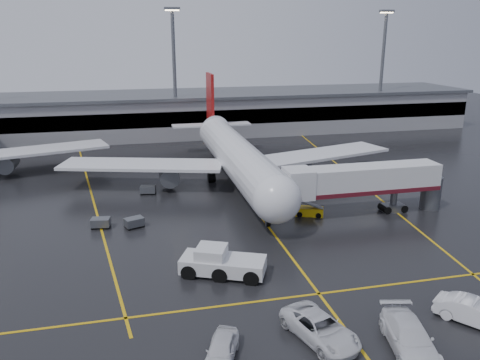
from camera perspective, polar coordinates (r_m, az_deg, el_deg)
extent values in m
plane|color=black|center=(59.81, 1.43, -3.00)|extent=(220.00, 220.00, 0.00)
cube|color=gold|center=(59.80, 1.43, -2.99)|extent=(0.25, 90.00, 0.02)
cube|color=gold|center=(40.83, 9.40, -13.26)|extent=(60.00, 0.25, 0.02)
cube|color=gold|center=(67.79, -17.39, -1.35)|extent=(9.99, 69.35, 0.02)
cube|color=gold|center=(74.84, 12.93, 0.70)|extent=(7.57, 69.64, 0.02)
cube|color=gray|center=(104.67, -5.21, 7.87)|extent=(120.00, 18.00, 8.00)
cube|color=black|center=(95.99, -4.47, 7.37)|extent=(120.00, 0.40, 3.00)
cube|color=#595B60|center=(104.08, -5.28, 10.21)|extent=(122.00, 19.00, 0.60)
cylinder|color=#595B60|center=(97.15, -7.82, 12.14)|extent=(0.70, 0.70, 25.00)
cube|color=#595B60|center=(96.95, -8.14, 19.63)|extent=(3.00, 1.20, 0.50)
cube|color=#FFE5B2|center=(96.94, -8.13, 19.46)|extent=(2.60, 0.90, 0.20)
cylinder|color=#595B60|center=(110.88, 16.56, 12.19)|extent=(0.70, 0.70, 25.00)
cube|color=#595B60|center=(110.70, 17.14, 18.74)|extent=(3.00, 1.20, 0.50)
cube|color=#FFE5B2|center=(110.69, 17.13, 18.58)|extent=(2.60, 0.90, 0.20)
cylinder|color=silver|center=(66.01, -0.28, 2.75)|extent=(5.20, 36.00, 5.20)
sphere|color=silver|center=(49.35, 4.38, -2.26)|extent=(5.20, 5.20, 5.20)
cone|color=silver|center=(86.02, -3.42, 6.48)|extent=(4.94, 8.00, 4.94)
cube|color=maroon|center=(86.25, -3.59, 9.80)|extent=(0.50, 5.50, 8.50)
cube|color=silver|center=(85.99, -3.42, 6.61)|extent=(14.00, 3.00, 0.25)
cube|color=silver|center=(66.61, -11.65, 1.81)|extent=(22.80, 11.83, 0.40)
cube|color=silver|center=(71.95, 9.52, 3.05)|extent=(22.80, 11.83, 0.40)
cylinder|color=#595B60|center=(66.18, -8.52, 0.62)|extent=(2.60, 4.50, 2.60)
cylinder|color=#595B60|center=(70.14, 7.13, 1.61)|extent=(2.60, 4.50, 2.60)
cylinder|color=#595B60|center=(53.15, 3.34, -4.49)|extent=(0.56, 0.56, 2.00)
cylinder|color=#595B60|center=(69.09, -3.42, 0.62)|extent=(0.56, 0.56, 2.00)
cylinder|color=#595B60|center=(70.40, 1.72, 0.95)|extent=(0.56, 0.56, 2.00)
cylinder|color=black|center=(53.35, 3.33, -5.03)|extent=(0.40, 1.10, 1.10)
cylinder|color=black|center=(69.22, -3.42, 0.26)|extent=(1.00, 1.40, 1.40)
cylinder|color=black|center=(70.52, 1.71, 0.60)|extent=(1.00, 1.40, 1.40)
cube|color=silver|center=(79.64, -23.53, 3.20)|extent=(22.80, 11.83, 0.40)
cylinder|color=#595B60|center=(79.73, -26.00, 1.87)|extent=(2.60, 4.50, 2.60)
cube|color=silver|center=(57.32, 14.70, 0.17)|extent=(18.00, 3.20, 3.00)
cube|color=#53101A|center=(57.70, 14.60, -1.06)|extent=(18.00, 3.30, 0.50)
cube|color=silver|center=(54.06, 6.97, -0.39)|extent=(3.00, 3.40, 3.30)
cylinder|color=#595B60|center=(60.11, 17.88, -2.23)|extent=(0.80, 0.80, 3.00)
cube|color=#595B60|center=(60.44, 17.79, -3.17)|extent=(2.60, 1.60, 0.90)
cylinder|color=#595B60|center=(62.62, 21.86, -1.39)|extent=(2.40, 2.40, 4.00)
cylinder|color=black|center=(59.90, 16.88, -3.26)|extent=(0.90, 1.80, 0.90)
cylinder|color=black|center=(61.00, 18.68, -3.07)|extent=(0.90, 1.80, 0.90)
cube|color=silver|center=(42.85, -2.03, -10.05)|extent=(7.99, 5.71, 1.27)
cube|color=silver|center=(42.60, -3.45, -8.65)|extent=(3.35, 3.35, 1.06)
cube|color=black|center=(42.60, -3.45, -8.65)|extent=(3.02, 3.02, 0.95)
cylinder|color=black|center=(43.64, -5.62, -10.14)|extent=(2.54, 3.47, 1.38)
cylinder|color=black|center=(43.02, -2.03, -10.49)|extent=(2.54, 3.47, 1.38)
cylinder|color=black|center=(42.56, 1.66, -10.81)|extent=(2.54, 3.47, 1.38)
cube|color=#E1B50D|center=(56.85, 8.27, -3.72)|extent=(3.54, 2.52, 1.00)
cube|color=#595B60|center=(56.53, 8.31, -2.82)|extent=(3.22, 1.97, 1.14)
cylinder|color=black|center=(56.96, 7.17, -3.88)|extent=(1.18, 1.67, 0.64)
cylinder|color=black|center=(56.93, 9.36, -3.99)|extent=(1.18, 1.67, 0.64)
imported|color=silver|center=(35.13, 9.55, -17.06)|extent=(4.75, 6.97, 1.77)
imported|color=silver|center=(35.58, 19.61, -17.28)|extent=(4.04, 7.03, 1.92)
imported|color=white|center=(40.16, 26.21, -14.00)|extent=(4.92, 5.57, 1.83)
imported|color=silver|center=(32.95, -2.23, -19.61)|extent=(3.45, 4.92, 1.56)
cube|color=#595B60|center=(54.05, -12.53, -4.90)|extent=(2.34, 1.94, 0.90)
cylinder|color=black|center=(53.53, -13.09, -5.71)|extent=(0.40, 0.20, 0.40)
cylinder|color=black|center=(54.07, -11.51, -5.37)|extent=(0.40, 0.20, 0.40)
cylinder|color=black|center=(54.40, -13.48, -5.36)|extent=(0.40, 0.20, 0.40)
cylinder|color=black|center=(54.93, -11.93, -5.03)|extent=(0.40, 0.20, 0.40)
cube|color=#595B60|center=(54.88, -16.32, -4.86)|extent=(2.18, 1.60, 0.90)
cylinder|color=black|center=(54.78, -17.20, -5.51)|extent=(0.40, 0.20, 0.40)
cylinder|color=black|center=(54.43, -15.56, -5.51)|extent=(0.40, 0.20, 0.40)
cylinder|color=black|center=(55.68, -16.98, -5.12)|extent=(0.40, 0.20, 0.40)
cylinder|color=black|center=(55.34, -15.36, -5.12)|extent=(0.40, 0.20, 0.40)
cube|color=#595B60|center=(64.90, -10.94, -1.08)|extent=(2.20, 1.64, 0.90)
cylinder|color=black|center=(64.70, -11.68, -1.62)|extent=(0.40, 0.20, 0.40)
cylinder|color=black|center=(64.47, -10.27, -1.61)|extent=(0.40, 0.20, 0.40)
cylinder|color=black|center=(65.63, -11.55, -1.35)|extent=(0.40, 0.20, 0.40)
cylinder|color=black|center=(65.41, -10.17, -1.33)|extent=(0.40, 0.20, 0.40)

